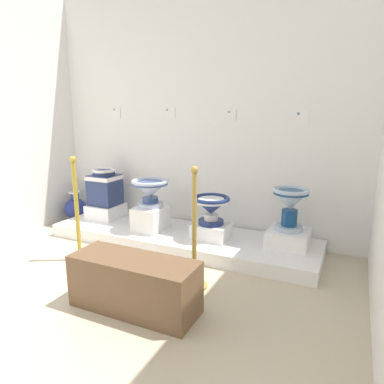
{
  "coord_description": "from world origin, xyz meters",
  "views": [
    {
      "loc": [
        3.56,
        -0.63,
        1.43
      ],
      "look_at": [
        2.02,
        2.62,
        0.61
      ],
      "focal_mm": 32.53,
      "sensor_mm": 36.0,
      "label": 1
    }
  ],
  "objects_px": {
    "plinth_block_slender_white": "(151,218)",
    "antique_toilet_squat_floral": "(211,206)",
    "plinth_block_squat_floral": "(211,231)",
    "stanchion_post_near_right": "(194,248)",
    "stanchion_post_near_left": "(78,226)",
    "plinth_block_leftmost": "(106,211)",
    "museum_bench": "(134,284)",
    "decorative_vase_companion": "(76,208)",
    "info_placard_first": "(117,113)",
    "info_placard_second": "(170,113)",
    "info_placard_fourth": "(302,118)",
    "antique_toilet_rightmost": "(290,202)",
    "plinth_block_rightmost": "(288,238)",
    "antique_toilet_slender_white": "(150,189)",
    "antique_toilet_leftmost": "(105,186)",
    "info_placard_third": "(232,115)"
  },
  "relations": [
    {
      "from": "info_placard_fourth",
      "to": "decorative_vase_companion",
      "type": "bearing_deg",
      "value": -174.5
    },
    {
      "from": "museum_bench",
      "to": "info_placard_fourth",
      "type": "bearing_deg",
      "value": 63.86
    },
    {
      "from": "antique_toilet_rightmost",
      "to": "info_placard_first",
      "type": "relative_size",
      "value": 2.87
    },
    {
      "from": "antique_toilet_squat_floral",
      "to": "stanchion_post_near_right",
      "type": "xyz_separation_m",
      "value": [
        0.18,
        -0.79,
        -0.14
      ]
    },
    {
      "from": "plinth_block_leftmost",
      "to": "info_placard_first",
      "type": "height_order",
      "value": "info_placard_first"
    },
    {
      "from": "plinth_block_squat_floral",
      "to": "museum_bench",
      "type": "height_order",
      "value": "museum_bench"
    },
    {
      "from": "antique_toilet_leftmost",
      "to": "info_placard_fourth",
      "type": "bearing_deg",
      "value": 8.55
    },
    {
      "from": "plinth_block_slender_white",
      "to": "info_placard_third",
      "type": "relative_size",
      "value": 3.34
    },
    {
      "from": "plinth_block_slender_white",
      "to": "decorative_vase_companion",
      "type": "height_order",
      "value": "same"
    },
    {
      "from": "stanchion_post_near_right",
      "to": "antique_toilet_leftmost",
      "type": "bearing_deg",
      "value": 150.86
    },
    {
      "from": "info_placard_first",
      "to": "info_placard_second",
      "type": "distance_m",
      "value": 0.78
    },
    {
      "from": "stanchion_post_near_right",
      "to": "plinth_block_leftmost",
      "type": "bearing_deg",
      "value": 150.86
    },
    {
      "from": "plinth_block_rightmost",
      "to": "stanchion_post_near_left",
      "type": "distance_m",
      "value": 2.07
    },
    {
      "from": "antique_toilet_slender_white",
      "to": "antique_toilet_squat_floral",
      "type": "bearing_deg",
      "value": 1.92
    },
    {
      "from": "antique_toilet_slender_white",
      "to": "stanchion_post_near_left",
      "type": "xyz_separation_m",
      "value": [
        -0.36,
        -0.75,
        -0.26
      ]
    },
    {
      "from": "antique_toilet_leftmost",
      "to": "stanchion_post_near_right",
      "type": "relative_size",
      "value": 0.44
    },
    {
      "from": "decorative_vase_companion",
      "to": "antique_toilet_leftmost",
      "type": "bearing_deg",
      "value": -6.65
    },
    {
      "from": "stanchion_post_near_left",
      "to": "antique_toilet_squat_floral",
      "type": "bearing_deg",
      "value": 35.4
    },
    {
      "from": "info_placard_second",
      "to": "info_placard_fourth",
      "type": "bearing_deg",
      "value": 0.0
    },
    {
      "from": "info_placard_fourth",
      "to": "stanchion_post_near_left",
      "type": "xyz_separation_m",
      "value": [
        -1.86,
        -1.25,
        -1.03
      ]
    },
    {
      "from": "info_placard_third",
      "to": "antique_toilet_rightmost",
      "type": "bearing_deg",
      "value": -24.84
    },
    {
      "from": "plinth_block_squat_floral",
      "to": "stanchion_post_near_right",
      "type": "xyz_separation_m",
      "value": [
        0.18,
        -0.79,
        0.13
      ]
    },
    {
      "from": "antique_toilet_slender_white",
      "to": "antique_toilet_rightmost",
      "type": "distance_m",
      "value": 1.5
    },
    {
      "from": "plinth_block_squat_floral",
      "to": "plinth_block_leftmost",
      "type": "bearing_deg",
      "value": 174.68
    },
    {
      "from": "antique_toilet_slender_white",
      "to": "info_placard_third",
      "type": "relative_size",
      "value": 3.59
    },
    {
      "from": "plinth_block_leftmost",
      "to": "info_placard_fourth",
      "type": "distance_m",
      "value": 2.56
    },
    {
      "from": "antique_toilet_slender_white",
      "to": "stanchion_post_near_right",
      "type": "bearing_deg",
      "value": -40.41
    },
    {
      "from": "antique_toilet_leftmost",
      "to": "info_placard_third",
      "type": "relative_size",
      "value": 3.9
    },
    {
      "from": "plinth_block_leftmost",
      "to": "museum_bench",
      "type": "relative_size",
      "value": 0.41
    },
    {
      "from": "antique_toilet_slender_white",
      "to": "antique_toilet_squat_floral",
      "type": "xyz_separation_m",
      "value": [
        0.72,
        0.02,
        -0.11
      ]
    },
    {
      "from": "info_placard_first",
      "to": "museum_bench",
      "type": "height_order",
      "value": "info_placard_first"
    },
    {
      "from": "stanchion_post_near_left",
      "to": "plinth_block_leftmost",
      "type": "bearing_deg",
      "value": 113.7
    },
    {
      "from": "museum_bench",
      "to": "decorative_vase_companion",
      "type": "bearing_deg",
      "value": 143.1
    },
    {
      "from": "info_placard_first",
      "to": "antique_toilet_rightmost",
      "type": "bearing_deg",
      "value": -8.5
    },
    {
      "from": "plinth_block_leftmost",
      "to": "plinth_block_slender_white",
      "type": "xyz_separation_m",
      "value": [
        0.76,
        -0.16,
        0.05
      ]
    },
    {
      "from": "plinth_block_slender_white",
      "to": "info_placard_first",
      "type": "distance_m",
      "value": 1.49
    },
    {
      "from": "plinth_block_leftmost",
      "to": "plinth_block_rightmost",
      "type": "bearing_deg",
      "value": -0.02
    },
    {
      "from": "info_placard_second",
      "to": "info_placard_fourth",
      "type": "distance_m",
      "value": 1.51
    },
    {
      "from": "museum_bench",
      "to": "plinth_block_rightmost",
      "type": "bearing_deg",
      "value": 58.91
    },
    {
      "from": "antique_toilet_leftmost",
      "to": "antique_toilet_rightmost",
      "type": "bearing_deg",
      "value": -0.02
    },
    {
      "from": "info_placard_first",
      "to": "info_placard_second",
      "type": "relative_size",
      "value": 1.11
    },
    {
      "from": "plinth_block_slender_white",
      "to": "plinth_block_squat_floral",
      "type": "distance_m",
      "value": 0.72
    },
    {
      "from": "info_placard_third",
      "to": "antique_toilet_squat_floral",
      "type": "bearing_deg",
      "value": -94.11
    },
    {
      "from": "plinth_block_leftmost",
      "to": "info_placard_second",
      "type": "relative_size",
      "value": 2.96
    },
    {
      "from": "antique_toilet_squat_floral",
      "to": "decorative_vase_companion",
      "type": "relative_size",
      "value": 0.96
    },
    {
      "from": "stanchion_post_near_left",
      "to": "museum_bench",
      "type": "bearing_deg",
      "value": -26.82
    },
    {
      "from": "info_placard_first",
      "to": "info_placard_third",
      "type": "distance_m",
      "value": 1.54
    },
    {
      "from": "plinth_block_leftmost",
      "to": "museum_bench",
      "type": "bearing_deg",
      "value": -45.3
    },
    {
      "from": "plinth_block_slender_white",
      "to": "antique_toilet_squat_floral",
      "type": "relative_size",
      "value": 0.98
    },
    {
      "from": "antique_toilet_squat_floral",
      "to": "info_placard_second",
      "type": "bearing_deg",
      "value": 146.75
    }
  ]
}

